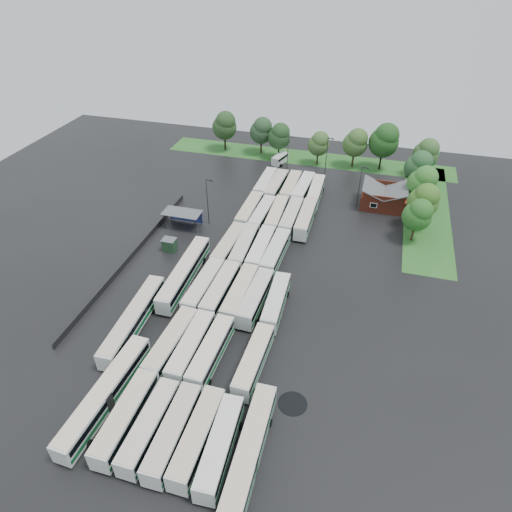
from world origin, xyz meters
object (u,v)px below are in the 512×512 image
(artic_bus_west_a, at_px, (106,394))
(artic_bus_east, at_px, (248,457))
(minibus, at_px, (280,159))
(brick_building, at_px, (383,199))

(artic_bus_west_a, relative_size, artic_bus_east, 1.00)
(artic_bus_west_a, height_order, minibus, artic_bus_west_a)
(artic_bus_east, xyz_separation_m, minibus, (-16.52, 85.93, -0.60))
(artic_bus_west_a, xyz_separation_m, minibus, (4.44, 82.51, -0.60))
(brick_building, xyz_separation_m, minibus, (-28.55, 16.37, -0.47))
(artic_bus_east, bearing_deg, brick_building, 79.01)
(artic_bus_west_a, bearing_deg, brick_building, 66.11)
(artic_bus_east, height_order, minibus, artic_bus_east)
(artic_bus_west_a, distance_m, artic_bus_east, 21.24)
(brick_building, bearing_deg, minibus, 150.17)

